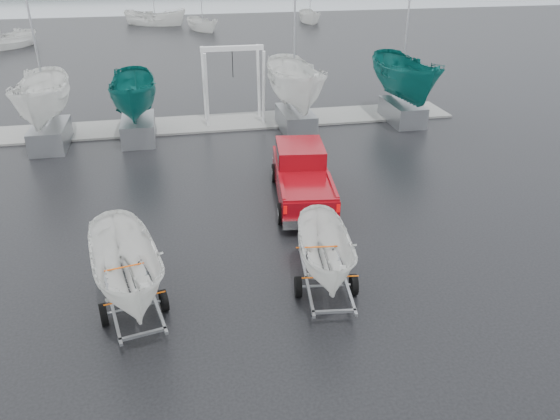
% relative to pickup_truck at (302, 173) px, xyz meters
% --- Properties ---
extents(ground_plane, '(120.00, 120.00, 0.00)m').
position_rel_pickup_truck_xyz_m(ground_plane, '(-4.14, -2.97, -1.00)').
color(ground_plane, black).
rests_on(ground_plane, ground).
extents(dock, '(30.00, 3.00, 0.12)m').
position_rel_pickup_truck_xyz_m(dock, '(-4.14, 10.03, -0.95)').
color(dock, gray).
rests_on(dock, ground).
extents(pickup_truck, '(2.72, 6.00, 1.93)m').
position_rel_pickup_truck_xyz_m(pickup_truck, '(0.00, 0.00, 0.00)').
color(pickup_truck, maroon).
rests_on(pickup_truck, ground).
extents(trailer_hitched, '(1.84, 3.72, 4.48)m').
position_rel_pickup_truck_xyz_m(trailer_hitched, '(-0.83, -6.34, 1.44)').
color(trailer_hitched, gray).
rests_on(trailer_hitched, ground).
extents(trailer_parked, '(2.09, 3.76, 5.20)m').
position_rel_pickup_truck_xyz_m(trailer_parked, '(-6.23, -6.28, 1.81)').
color(trailer_parked, gray).
rests_on(trailer_parked, ground).
extents(boat_hoist, '(3.30, 2.18, 4.12)m').
position_rel_pickup_truck_xyz_m(boat_hoist, '(-1.36, 10.03, 1.67)').
color(boat_hoist, silver).
rests_on(boat_hoist, ground).
extents(keelboat_0, '(2.37, 3.20, 10.53)m').
position_rel_pickup_truck_xyz_m(keelboat_0, '(-10.59, 8.03, 2.75)').
color(keelboat_0, gray).
rests_on(keelboat_0, ground).
extents(keelboat_1, '(2.21, 3.20, 6.97)m').
position_rel_pickup_truck_xyz_m(keelboat_1, '(-6.43, 8.23, 2.47)').
color(keelboat_1, gray).
rests_on(keelboat_1, ground).
extents(keelboat_2, '(2.52, 3.20, 10.69)m').
position_rel_pickup_truck_xyz_m(keelboat_2, '(1.62, 8.03, 3.00)').
color(keelboat_2, gray).
rests_on(keelboat_2, ground).
extents(keelboat_3, '(2.50, 3.20, 10.67)m').
position_rel_pickup_truck_xyz_m(keelboat_3, '(7.70, 8.33, 2.97)').
color(keelboat_3, gray).
rests_on(keelboat_3, ground).
extents(moored_boat_0, '(3.58, 3.57, 11.33)m').
position_rel_pickup_truck_xyz_m(moored_boat_0, '(-19.19, 36.04, -1.00)').
color(moored_boat_0, white).
rests_on(moored_boat_0, ground).
extents(moored_boat_1, '(3.78, 3.74, 11.76)m').
position_rel_pickup_truck_xyz_m(moored_boat_1, '(-5.62, 48.30, -1.00)').
color(moored_boat_1, white).
rests_on(moored_boat_1, ground).
extents(moored_boat_2, '(2.84, 2.88, 10.92)m').
position_rel_pickup_truck_xyz_m(moored_boat_2, '(-0.58, 43.17, -1.00)').
color(moored_boat_2, white).
rests_on(moored_boat_2, ground).
extents(moored_boat_3, '(2.37, 2.42, 10.93)m').
position_rel_pickup_truck_xyz_m(moored_boat_3, '(12.34, 46.92, -1.00)').
color(moored_boat_3, white).
rests_on(moored_boat_3, ground).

